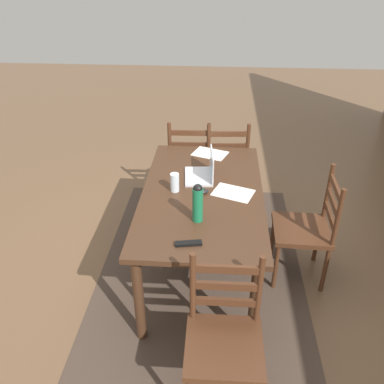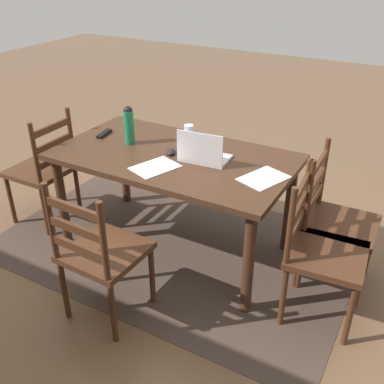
# 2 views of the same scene
# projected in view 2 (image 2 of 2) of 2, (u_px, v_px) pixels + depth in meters

# --- Properties ---
(ground_plane) EXTENTS (14.00, 14.00, 0.00)m
(ground_plane) POSITION_uv_depth(u_px,v_px,m) (176.00, 245.00, 3.47)
(ground_plane) COLOR brown
(area_rug) EXTENTS (2.63, 1.70, 0.01)m
(area_rug) POSITION_uv_depth(u_px,v_px,m) (176.00, 245.00, 3.47)
(area_rug) COLOR #47382D
(area_rug) RESTS_ON ground
(dining_table) EXTENTS (1.66, 0.92, 0.77)m
(dining_table) POSITION_uv_depth(u_px,v_px,m) (174.00, 167.00, 3.15)
(dining_table) COLOR #422819
(dining_table) RESTS_ON ground
(chair_right_far) EXTENTS (0.44, 0.44, 0.95)m
(chair_right_far) POSITION_uv_depth(u_px,v_px,m) (44.00, 170.00, 3.59)
(chair_right_far) COLOR #4C2B19
(chair_right_far) RESTS_ON ground
(chair_left_near) EXTENTS (0.45, 0.45, 0.95)m
(chair_left_near) POSITION_uv_depth(u_px,v_px,m) (336.00, 222.00, 2.91)
(chair_left_near) COLOR #4C2B19
(chair_left_near) RESTS_ON ground
(chair_left_far) EXTENTS (0.47, 0.47, 0.95)m
(chair_left_far) POSITION_uv_depth(u_px,v_px,m) (320.00, 252.00, 2.63)
(chair_left_far) COLOR #4C2B19
(chair_left_far) RESTS_ON ground
(chair_far_head) EXTENTS (0.45, 0.45, 0.95)m
(chair_far_head) POSITION_uv_depth(u_px,v_px,m) (101.00, 254.00, 2.61)
(chair_far_head) COLOR #4C2B19
(chair_far_head) RESTS_ON ground
(laptop) EXTENTS (0.34, 0.25, 0.23)m
(laptop) POSITION_uv_depth(u_px,v_px,m) (203.00, 154.00, 2.97)
(laptop) COLOR silver
(laptop) RESTS_ON dining_table
(water_bottle) EXTENTS (0.07, 0.07, 0.28)m
(water_bottle) POSITION_uv_depth(u_px,v_px,m) (129.00, 124.00, 3.20)
(water_bottle) COLOR #197247
(water_bottle) RESTS_ON dining_table
(drinking_glass) EXTENTS (0.07, 0.07, 0.15)m
(drinking_glass) POSITION_uv_depth(u_px,v_px,m) (189.00, 135.00, 3.23)
(drinking_glass) COLOR silver
(drinking_glass) RESTS_ON dining_table
(computer_mouse) EXTENTS (0.09, 0.12, 0.03)m
(computer_mouse) POSITION_uv_depth(u_px,v_px,m) (171.00, 152.00, 3.10)
(computer_mouse) COLOR black
(computer_mouse) RESTS_ON dining_table
(tv_remote) EXTENTS (0.07, 0.18, 0.02)m
(tv_remote) POSITION_uv_depth(u_px,v_px,m) (104.00, 134.00, 3.42)
(tv_remote) COLOR black
(tv_remote) RESTS_ON dining_table
(paper_stack_left) EXTENTS (0.30, 0.35, 0.00)m
(paper_stack_left) POSITION_uv_depth(u_px,v_px,m) (264.00, 178.00, 2.78)
(paper_stack_left) COLOR white
(paper_stack_left) RESTS_ON dining_table
(paper_stack_right) EXTENTS (0.30, 0.35, 0.00)m
(paper_stack_right) POSITION_uv_depth(u_px,v_px,m) (155.00, 167.00, 2.92)
(paper_stack_right) COLOR white
(paper_stack_right) RESTS_ON dining_table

